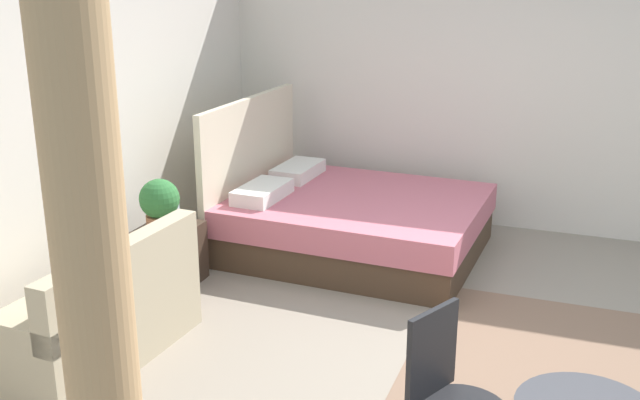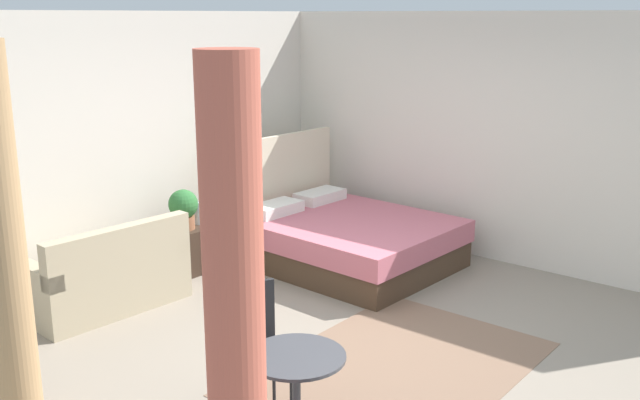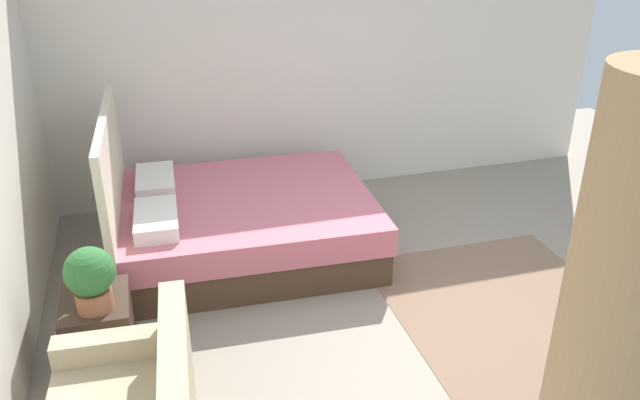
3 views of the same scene
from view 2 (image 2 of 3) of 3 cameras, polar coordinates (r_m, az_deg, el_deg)
The scene contains 13 objects.
ground_plane at distance 6.09m, azimuth 2.87°, elevation -11.17°, with size 8.32×8.76×0.02m, color gray.
wall_back at distance 7.66m, azimuth -14.70°, elevation 4.33°, with size 8.32×0.12×2.67m, color silver.
wall_right at distance 7.91m, azimuth 14.51°, elevation 4.66°, with size 0.12×5.76×2.67m, color silver.
area_rug at distance 5.67m, azimuth 5.98°, elevation -13.14°, with size 2.42×1.67×0.01m, color #7F604C.
bed at distance 7.77m, azimuth 1.78°, elevation -2.96°, with size 1.82×2.19×1.30m.
couch at distance 6.88m, azimuth -16.64°, elevation -6.02°, with size 1.46×0.84×0.83m.
nightstand at distance 7.69m, azimuth -10.17°, elevation -3.80°, with size 0.52×0.42×0.48m.
potted_plant at distance 7.49m, azimuth -10.83°, elevation -0.60°, with size 0.31×0.31×0.42m.
vase at distance 7.67m, azimuth -9.65°, elevation -1.03°, with size 0.10×0.10×0.24m.
balcony_table at distance 4.30m, azimuth -1.89°, elevation -14.99°, with size 0.58×0.58×0.75m.
cafe_chair_near_couch at distance 4.84m, azimuth -5.20°, elevation -10.99°, with size 0.58×0.58×0.92m.
curtain_left at distance 3.26m, azimuth -6.75°, elevation -10.67°, with size 0.27×0.27×2.50m.
curtain_right at distance 4.85m, azimuth -23.93°, elevation -3.30°, with size 0.27×0.27×2.50m.
Camera 2 is at (-4.45, -3.22, 2.63)m, focal length 40.17 mm.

